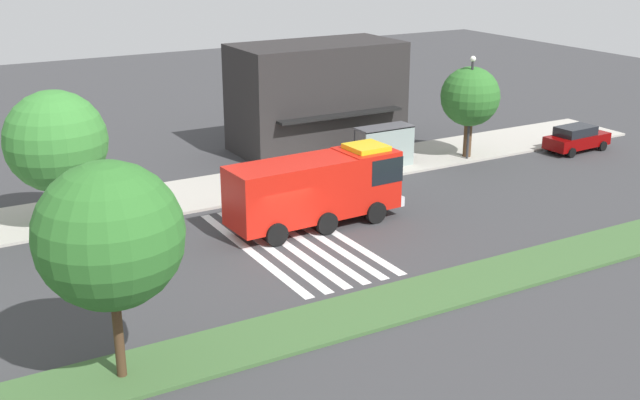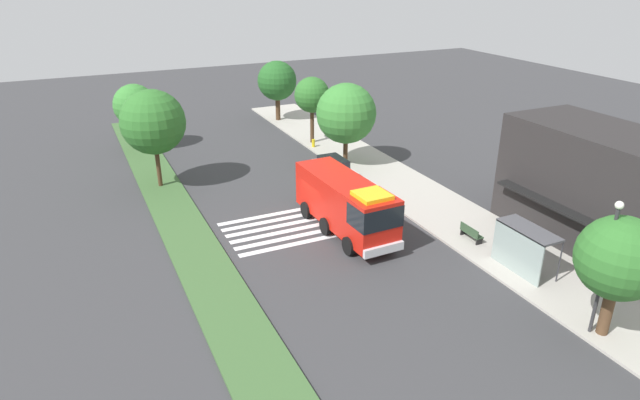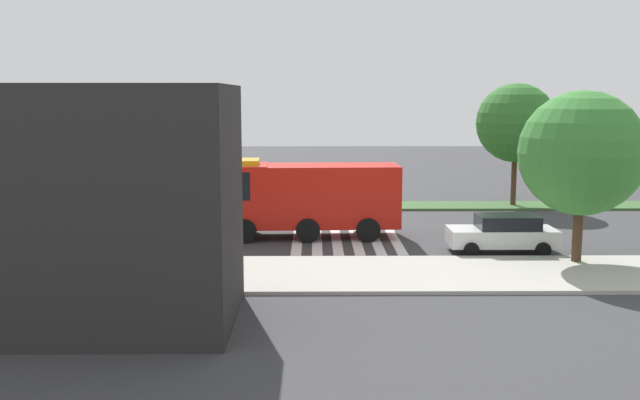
{
  "view_description": "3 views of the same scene",
  "coord_description": "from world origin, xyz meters",
  "px_view_note": "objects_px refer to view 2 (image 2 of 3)",
  "views": [
    {
      "loc": [
        -15.88,
        -30.49,
        13.95
      ],
      "look_at": [
        2.14,
        0.91,
        1.51
      ],
      "focal_mm": 44.73,
      "sensor_mm": 36.0,
      "label": 1
    },
    {
      "loc": [
        29.5,
        -13.01,
        15.47
      ],
      "look_at": [
        -0.31,
        0.95,
        1.24
      ],
      "focal_mm": 30.8,
      "sensor_mm": 36.0,
      "label": 2
    },
    {
      "loc": [
        1.76,
        34.69,
        6.6
      ],
      "look_at": [
        1.45,
        1.23,
        1.73
      ],
      "focal_mm": 40.27,
      "sensor_mm": 36.0,
      "label": 3
    }
  ],
  "objects_px": {
    "street_lamp": "(607,258)",
    "fire_hydrant": "(313,143)",
    "sidewalk_tree_far_west": "(277,81)",
    "bus_stop_shelter": "(523,242)",
    "sidewalk_tree_center": "(346,114)",
    "sidewalk_tree_west": "(312,95)",
    "sidewalk_tree_far_east": "(620,259)",
    "median_tree_west": "(153,122)",
    "bench_near_shelter": "(471,233)",
    "median_tree_far_west": "(135,105)",
    "fire_truck": "(348,203)",
    "parked_car_west": "(334,168)"
  },
  "relations": [
    {
      "from": "parked_car_west",
      "to": "fire_hydrant",
      "type": "xyz_separation_m",
      "value": [
        -7.63,
        1.7,
        -0.35
      ]
    },
    {
      "from": "street_lamp",
      "to": "sidewalk_tree_west",
      "type": "distance_m",
      "value": 31.44
    },
    {
      "from": "parked_car_west",
      "to": "bench_near_shelter",
      "type": "relative_size",
      "value": 2.8
    },
    {
      "from": "sidewalk_tree_far_west",
      "to": "median_tree_far_west",
      "type": "xyz_separation_m",
      "value": [
        3.82,
        -14.79,
        -0.23
      ]
    },
    {
      "from": "fire_truck",
      "to": "sidewalk_tree_far_east",
      "type": "height_order",
      "value": "sidewalk_tree_far_east"
    },
    {
      "from": "median_tree_west",
      "to": "fire_truck",
      "type": "bearing_deg",
      "value": 35.74
    },
    {
      "from": "parked_car_west",
      "to": "sidewalk_tree_far_west",
      "type": "height_order",
      "value": "sidewalk_tree_far_west"
    },
    {
      "from": "parked_car_west",
      "to": "street_lamp",
      "type": "height_order",
      "value": "street_lamp"
    },
    {
      "from": "bench_near_shelter",
      "to": "street_lamp",
      "type": "xyz_separation_m",
      "value": [
        9.48,
        -0.94,
        3.33
      ]
    },
    {
      "from": "sidewalk_tree_west",
      "to": "sidewalk_tree_center",
      "type": "xyz_separation_m",
      "value": [
        6.66,
        0.0,
        -0.14
      ]
    },
    {
      "from": "fire_truck",
      "to": "fire_hydrant",
      "type": "relative_size",
      "value": 12.88
    },
    {
      "from": "parked_car_west",
      "to": "sidewalk_tree_center",
      "type": "distance_m",
      "value": 4.79
    },
    {
      "from": "sidewalk_tree_far_west",
      "to": "fire_hydrant",
      "type": "relative_size",
      "value": 8.81
    },
    {
      "from": "median_tree_west",
      "to": "sidewalk_tree_far_east",
      "type": "bearing_deg",
      "value": 29.02
    },
    {
      "from": "sidewalk_tree_west",
      "to": "fire_hydrant",
      "type": "xyz_separation_m",
      "value": [
        1.37,
        -0.5,
        -4.05
      ]
    },
    {
      "from": "fire_truck",
      "to": "median_tree_west",
      "type": "height_order",
      "value": "median_tree_west"
    },
    {
      "from": "bus_stop_shelter",
      "to": "parked_car_west",
      "type": "bearing_deg",
      "value": -170.8
    },
    {
      "from": "bus_stop_shelter",
      "to": "sidewalk_tree_center",
      "type": "distance_m",
      "value": 19.46
    },
    {
      "from": "parked_car_west",
      "to": "sidewalk_tree_center",
      "type": "height_order",
      "value": "sidewalk_tree_center"
    },
    {
      "from": "sidewalk_tree_far_east",
      "to": "bench_near_shelter",
      "type": "bearing_deg",
      "value": 176.85
    },
    {
      "from": "sidewalk_tree_west",
      "to": "fire_hydrant",
      "type": "height_order",
      "value": "sidewalk_tree_west"
    },
    {
      "from": "sidewalk_tree_far_east",
      "to": "median_tree_west",
      "type": "bearing_deg",
      "value": -150.98
    },
    {
      "from": "sidewalk_tree_far_east",
      "to": "fire_hydrant",
      "type": "height_order",
      "value": "sidewalk_tree_far_east"
    },
    {
      "from": "median_tree_far_west",
      "to": "bench_near_shelter",
      "type": "bearing_deg",
      "value": 29.65
    },
    {
      "from": "parked_car_west",
      "to": "sidewalk_tree_center",
      "type": "xyz_separation_m",
      "value": [
        -2.33,
        2.2,
        3.55
      ]
    },
    {
      "from": "street_lamp",
      "to": "bus_stop_shelter",
      "type": "bearing_deg",
      "value": 170.18
    },
    {
      "from": "bench_near_shelter",
      "to": "median_tree_west",
      "type": "relative_size",
      "value": 0.22
    },
    {
      "from": "street_lamp",
      "to": "median_tree_far_west",
      "type": "distance_m",
      "value": 39.15
    },
    {
      "from": "fire_truck",
      "to": "fire_hydrant",
      "type": "bearing_deg",
      "value": 160.47
    },
    {
      "from": "sidewalk_tree_west",
      "to": "sidewalk_tree_far_east",
      "type": "distance_m",
      "value": 31.74
    },
    {
      "from": "sidewalk_tree_west",
      "to": "bus_stop_shelter",
      "type": "bearing_deg",
      "value": 1.21
    },
    {
      "from": "sidewalk_tree_far_east",
      "to": "street_lamp",
      "type": "bearing_deg",
      "value": -127.03
    },
    {
      "from": "sidewalk_tree_far_west",
      "to": "median_tree_far_west",
      "type": "relative_size",
      "value": 1.07
    },
    {
      "from": "sidewalk_tree_center",
      "to": "sidewalk_tree_far_west",
      "type": "bearing_deg",
      "value": -180.0
    },
    {
      "from": "sidewalk_tree_center",
      "to": "median_tree_west",
      "type": "xyz_separation_m",
      "value": [
        -1.59,
        -14.79,
        0.61
      ]
    },
    {
      "from": "street_lamp",
      "to": "fire_hydrant",
      "type": "bearing_deg",
      "value": -179.81
    },
    {
      "from": "sidewalk_tree_far_east",
      "to": "median_tree_west",
      "type": "xyz_separation_m",
      "value": [
        -26.66,
        -14.79,
        1.05
      ]
    },
    {
      "from": "bus_stop_shelter",
      "to": "median_tree_far_west",
      "type": "distance_m",
      "value": 34.59
    },
    {
      "from": "bench_near_shelter",
      "to": "sidewalk_tree_far_west",
      "type": "xyz_separation_m",
      "value": [
        -30.75,
        -0.54,
        3.67
      ]
    },
    {
      "from": "sidewalk_tree_west",
      "to": "median_tree_far_west",
      "type": "distance_m",
      "value": 15.62
    },
    {
      "from": "sidewalk_tree_far_east",
      "to": "bus_stop_shelter",
      "type": "bearing_deg",
      "value": 174.58
    },
    {
      "from": "sidewalk_tree_center",
      "to": "median_tree_far_west",
      "type": "xyz_separation_m",
      "value": [
        -11.64,
        -14.79,
        -0.37
      ]
    },
    {
      "from": "bus_stop_shelter",
      "to": "bench_near_shelter",
      "type": "bearing_deg",
      "value": -179.84
    },
    {
      "from": "parked_car_west",
      "to": "median_tree_far_west",
      "type": "bearing_deg",
      "value": -137.95
    },
    {
      "from": "parked_car_west",
      "to": "sidewalk_tree_far_east",
      "type": "xyz_separation_m",
      "value": [
        22.74,
        2.2,
        3.11
      ]
    },
    {
      "from": "sidewalk_tree_center",
      "to": "sidewalk_tree_far_east",
      "type": "xyz_separation_m",
      "value": [
        25.07,
        -0.0,
        -0.44
      ]
    },
    {
      "from": "sidewalk_tree_west",
      "to": "sidewalk_tree_center",
      "type": "height_order",
      "value": "sidewalk_tree_center"
    },
    {
      "from": "sidewalk_tree_center",
      "to": "bus_stop_shelter",
      "type": "bearing_deg",
      "value": 1.63
    },
    {
      "from": "sidewalk_tree_far_west",
      "to": "median_tree_west",
      "type": "xyz_separation_m",
      "value": [
        13.87,
        -14.79,
        0.75
      ]
    },
    {
      "from": "parked_car_west",
      "to": "median_tree_far_west",
      "type": "height_order",
      "value": "median_tree_far_west"
    }
  ]
}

